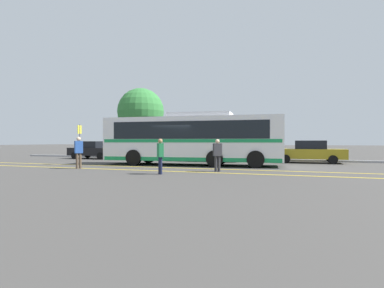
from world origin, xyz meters
The scene contains 14 objects.
ground_plane centered at (0.00, 0.00, 0.00)m, with size 220.00×220.00×0.00m, color #423F3D.
lane_strip_0 centered at (0.91, -1.93, 0.00)m, with size 0.20×31.22×0.01m, color gold.
lane_strip_1 centered at (0.91, -3.85, 0.00)m, with size 0.20×31.22×0.01m, color gold.
curb_strip centered at (0.91, 6.28, 0.07)m, with size 39.22×0.36×0.15m, color #99999E.
transit_bus centered at (0.92, 0.28, 1.74)m, with size 11.67×3.45×3.32m.
parked_car_0 centered at (-9.55, 4.27, 0.76)m, with size 4.34×1.98×1.53m.
parked_car_1 centered at (-3.97, 4.55, 0.74)m, with size 4.12×1.92×1.44m.
parked_car_2 centered at (1.09, 4.27, 0.74)m, with size 4.65×2.08×1.45m.
parked_car_3 centered at (8.15, 4.84, 0.78)m, with size 4.88×1.99×1.58m.
pedestrian_0 centered at (1.20, -5.23, 0.93)m, with size 0.44×0.46×1.65m.
pedestrian_1 centered at (3.44, -3.26, 0.92)m, with size 0.47×0.41×1.63m.
pedestrian_2 centered at (-4.35, -4.04, 1.02)m, with size 0.42×0.47×1.78m.
bus_stop_sign centered at (-6.23, -1.63, 1.65)m, with size 0.07×0.40×2.63m.
tree_0 centered at (-7.79, 9.70, 4.60)m, with size 4.77×4.77×6.99m.
Camera 1 is at (6.97, -17.91, 1.52)m, focal length 28.00 mm.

